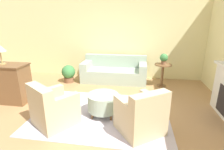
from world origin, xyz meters
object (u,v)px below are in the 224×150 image
Objects in this scene: dresser at (6,83)px; armchair_left at (53,109)px; potted_plant_floor at (69,73)px; armchair_right at (141,116)px; potted_plant_on_side_table at (164,58)px; ottoman_table at (103,102)px; couch at (114,72)px; side_table at (163,71)px.

armchair_left is at bearing -26.37° from dresser.
potted_plant_floor is at bearing 58.61° from dresser.
armchair_right is 3.49m from dresser.
dresser is 3.53× the size of potted_plant_on_side_table.
potted_plant_on_side_table is at bearing 53.71° from ottoman_table.
armchair_left is 1.05m from ottoman_table.
dresser reaches higher than armchair_left.
potted_plant_on_side_table is (1.56, -0.28, 0.59)m from couch.
potted_plant_floor is at bearing -178.37° from side_table.
dresser is at bearing 153.63° from armchair_left.
side_table reaches higher than ottoman_table.
couch is at bearing 169.80° from side_table.
armchair_left is at bearing -150.53° from ottoman_table.
dresser is 1.97× the size of potted_plant_floor.
side_table is (1.47, 2.01, 0.18)m from ottoman_table.
armchair_right is 0.88× the size of dresser.
armchair_right is 3.42m from potted_plant_floor.
side_table reaches higher than potted_plant_floor.
couch is at bearing 169.80° from potted_plant_on_side_table.
armchair_left is at bearing -106.49° from couch.
potted_plant_floor is (0.99, 1.62, -0.19)m from dresser.
ottoman_table is 0.59× the size of dresser.
dresser is at bearing 173.26° from ottoman_table.
dresser is at bearing 166.39° from armchair_right.
potted_plant_on_side_table reaches higher than side_table.
dresser is at bearing -157.15° from potted_plant_on_side_table.
potted_plant_on_side_table reaches higher than armchair_left.
armchair_right reaches higher than potted_plant_floor.
ottoman_table is at bearing -50.49° from potted_plant_floor.
armchair_right is 2.67m from potted_plant_on_side_table.
ottoman_table is at bearing -126.29° from potted_plant_on_side_table.
armchair_left is 1.85m from dresser.
potted_plant_on_side_table is (4.04, 1.70, 0.40)m from dresser.
potted_plant_on_side_table is at bearing 22.85° from dresser.
armchair_right is at bearing -104.56° from potted_plant_on_side_table.
ottoman_table is at bearing -6.74° from dresser.
armchair_left is (-0.83, -2.81, 0.03)m from couch.
armchair_right is 2.61m from side_table.
potted_plant_floor is at bearing 105.34° from armchair_left.
dresser reaches higher than couch.
dresser reaches higher than armchair_right.
couch is 1.59m from side_table.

